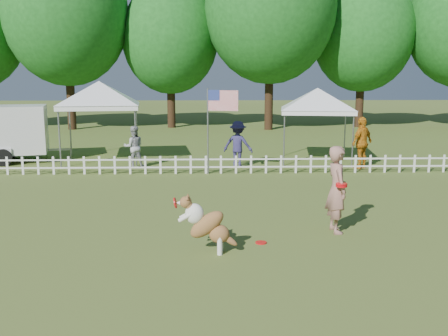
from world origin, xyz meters
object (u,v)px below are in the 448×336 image
at_px(flag_pole, 208,132).
at_px(spectator_b, 238,144).
at_px(handler, 337,189).
at_px(spectator_a, 134,147).
at_px(canopy_tent_right, 316,126).
at_px(frisbee_on_turf, 261,243).
at_px(spectator_c, 362,143).
at_px(canopy_tent_left, 101,122).
at_px(dog, 208,225).

distance_m(flag_pole, spectator_b, 1.73).
relative_size(handler, spectator_a, 1.22).
height_order(canopy_tent_right, spectator_a, canopy_tent_right).
height_order(frisbee_on_turf, spectator_c, spectator_c).
xyz_separation_m(handler, frisbee_on_turf, (-1.62, -0.68, -0.89)).
bearing_deg(canopy_tent_left, spectator_a, -52.67).
bearing_deg(spectator_b, canopy_tent_right, -140.09).
height_order(canopy_tent_right, flag_pole, flag_pole).
bearing_deg(frisbee_on_turf, spectator_c, 61.24).
bearing_deg(flag_pole, spectator_c, 25.71).
bearing_deg(frisbee_on_turf, spectator_b, 89.76).
distance_m(handler, frisbee_on_turf, 1.96).
bearing_deg(flag_pole, frisbee_on_turf, -65.37).
bearing_deg(flag_pole, handler, -51.12).
xyz_separation_m(dog, spectator_a, (-2.62, 8.84, 0.20)).
xyz_separation_m(dog, canopy_tent_right, (4.10, 9.99, 0.82)).
relative_size(spectator_a, spectator_c, 0.81).
relative_size(canopy_tent_left, canopy_tent_right, 1.09).
xyz_separation_m(handler, dog, (-2.64, -1.18, -0.36)).
bearing_deg(spectator_a, canopy_tent_left, -58.66).
distance_m(canopy_tent_left, spectator_c, 9.64).
xyz_separation_m(canopy_tent_left, flag_pole, (4.06, -2.75, -0.07)).
relative_size(canopy_tent_left, spectator_a, 2.01).
bearing_deg(flag_pole, dog, -73.63).
relative_size(dog, spectator_b, 0.65).
relative_size(handler, flag_pole, 0.64).
relative_size(frisbee_on_turf, canopy_tent_right, 0.08).
distance_m(dog, flag_pole, 7.60).
distance_m(spectator_a, spectator_c, 8.01).
distance_m(canopy_tent_left, canopy_tent_right, 8.17).
bearing_deg(canopy_tent_left, spectator_b, -23.77).
bearing_deg(spectator_b, flag_pole, 67.72).
xyz_separation_m(frisbee_on_turf, spectator_c, (4.35, 7.93, 0.89)).
bearing_deg(flag_pole, canopy_tent_left, 162.21).
xyz_separation_m(dog, frisbee_on_turf, (1.02, 0.50, -0.52)).
xyz_separation_m(frisbee_on_turf, canopy_tent_right, (3.08, 9.49, 1.34)).
bearing_deg(flag_pole, canopy_tent_right, 47.12).
distance_m(canopy_tent_left, spectator_b, 5.38).
xyz_separation_m(handler, spectator_a, (-5.26, 7.66, -0.16)).
bearing_deg(canopy_tent_right, spectator_a, -161.66).
bearing_deg(canopy_tent_left, handler, -60.96).
relative_size(spectator_a, spectator_b, 0.90).
distance_m(flag_pole, spectator_c, 5.47).
xyz_separation_m(flag_pole, spectator_b, (1.06, 1.24, -0.59)).
bearing_deg(spectator_a, flag_pole, 140.48).
bearing_deg(canopy_tent_right, frisbee_on_turf, -99.31).
xyz_separation_m(canopy_tent_left, spectator_b, (5.12, -1.52, -0.66)).
height_order(frisbee_on_turf, canopy_tent_left, canopy_tent_left).
bearing_deg(spectator_b, canopy_tent_left, 1.79).
relative_size(canopy_tent_left, flag_pole, 1.05).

